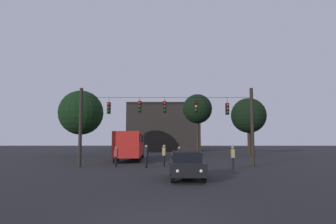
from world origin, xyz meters
TOP-DOWN VIEW (x-y plane):
  - ground_plane at (0.00, 24.50)m, footprint 168.00×168.00m
  - overhead_signal_span at (0.03, 16.25)m, footprint 14.39×0.44m
  - city_bus at (-3.97, 24.73)m, footprint 2.92×11.09m
  - car_near_right at (1.16, 8.71)m, footprint 1.83×4.35m
  - pedestrian_crossing_left at (-0.19, 16.97)m, footprint 0.31×0.40m
  - pedestrian_crossing_center at (1.06, 16.33)m, footprint 0.36×0.42m
  - pedestrian_crossing_right at (-1.57, 15.44)m, footprint 0.33×0.41m
  - pedestrian_near_bus at (5.02, 14.44)m, footprint 0.26×0.38m
  - pedestrian_trailing at (-4.08, 16.18)m, footprint 0.29×0.39m
  - corner_building at (-0.76, 54.35)m, footprint 14.20×11.94m
  - tree_left_silhouette at (12.57, 37.61)m, footprint 5.39×5.39m
  - tree_behind_building at (-12.24, 33.99)m, footprint 6.29×6.29m
  - tree_right_far at (4.49, 35.56)m, footprint 4.32×4.32m

SIDE VIEW (x-z plane):
  - ground_plane at x=0.00m, z-range 0.00..0.00m
  - car_near_right at x=1.16m, z-range 0.04..1.56m
  - pedestrian_crossing_center at x=1.06m, z-range 0.10..1.74m
  - pedestrian_trailing at x=-4.08m, z-range 0.10..1.75m
  - pedestrian_near_bus at x=5.02m, z-range 0.12..1.83m
  - pedestrian_crossing_left at x=-0.19m, z-range 0.13..1.90m
  - pedestrian_crossing_right at x=-1.57m, z-range 0.13..1.92m
  - city_bus at x=-3.97m, z-range 0.37..3.37m
  - overhead_signal_span at x=0.03m, z-range 0.56..7.02m
  - corner_building at x=-0.76m, z-range 0.00..9.45m
  - tree_left_silhouette at x=12.57m, z-range 1.60..10.24m
  - tree_behind_building at x=-12.24m, z-range 1.45..10.65m
  - tree_right_far at x=4.49m, z-range 2.26..11.19m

